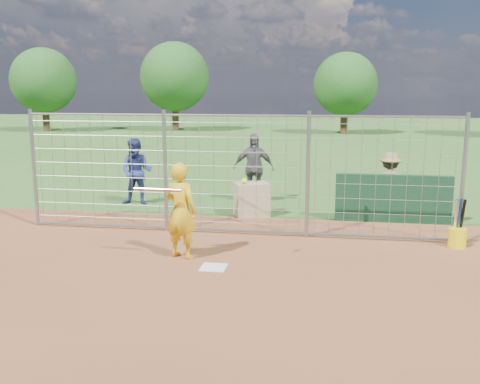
% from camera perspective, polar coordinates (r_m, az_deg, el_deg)
% --- Properties ---
extents(ground, '(100.00, 100.00, 0.00)m').
position_cam_1_polar(ground, '(9.48, -2.59, -7.70)').
color(ground, '#2D591E').
rests_on(ground, ground).
extents(infield_dirt, '(18.00, 18.00, 0.00)m').
position_cam_1_polar(infield_dirt, '(6.79, -7.93, -15.64)').
color(infield_dirt, brown).
rests_on(infield_dirt, ground).
extents(home_plate, '(0.43, 0.43, 0.02)m').
position_cam_1_polar(home_plate, '(9.29, -2.84, -8.03)').
color(home_plate, silver).
rests_on(home_plate, ground).
extents(dugout_wall, '(2.60, 0.20, 1.10)m').
position_cam_1_polar(dugout_wall, '(12.73, 15.99, -0.70)').
color(dugout_wall, '#11381E').
rests_on(dugout_wall, ground).
extents(batter, '(0.74, 0.61, 1.75)m').
position_cam_1_polar(batter, '(9.65, -6.32, -2.00)').
color(batter, gold).
rests_on(batter, ground).
extents(bystander_a, '(0.88, 0.70, 1.76)m').
position_cam_1_polar(bystander_a, '(14.33, -10.96, 2.13)').
color(bystander_a, navy).
rests_on(bystander_a, ground).
extents(bystander_b, '(1.14, 0.56, 1.87)m').
position_cam_1_polar(bystander_b, '(14.31, 1.44, 2.55)').
color(bystander_b, '#515155').
rests_on(bystander_b, ground).
extents(bystander_c, '(1.03, 0.64, 1.53)m').
position_cam_1_polar(bystander_c, '(13.47, 15.64, 0.88)').
color(bystander_c, olive).
rests_on(bystander_c, ground).
extents(equipment_bin, '(0.95, 0.82, 0.80)m').
position_cam_1_polar(equipment_bin, '(12.91, 1.28, -0.79)').
color(equipment_bin, tan).
rests_on(equipment_bin, ground).
extents(equipment_in_play, '(2.00, 0.16, 0.26)m').
position_cam_1_polar(equipment_in_play, '(9.28, -6.60, 0.48)').
color(equipment_in_play, silver).
rests_on(equipment_in_play, ground).
extents(bucket_with_bats, '(0.34, 0.36, 0.98)m').
position_cam_1_polar(bucket_with_bats, '(11.21, 22.19, -4.26)').
color(bucket_with_bats, yellow).
rests_on(bucket_with_bats, ground).
extents(backstop_fence, '(9.08, 0.08, 2.60)m').
position_cam_1_polar(backstop_fence, '(11.09, -0.54, 1.77)').
color(backstop_fence, gray).
rests_on(backstop_fence, ground).
extents(tree_line, '(44.66, 6.72, 6.48)m').
position_cam_1_polar(tree_line, '(36.95, 11.41, 11.85)').
color(tree_line, '#3F2B19').
rests_on(tree_line, ground).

